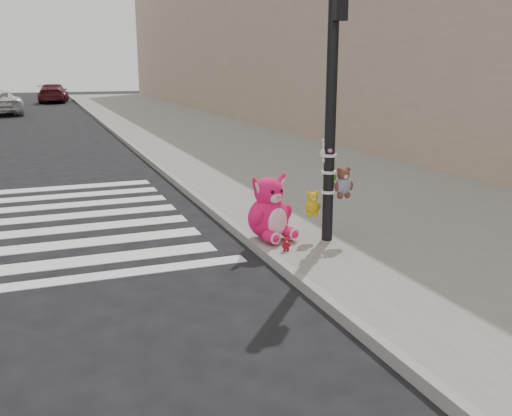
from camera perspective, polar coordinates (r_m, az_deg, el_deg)
name	(u,v)px	position (r m, az deg, el deg)	size (l,w,h in m)	color
ground	(192,323)	(6.36, -6.46, -11.34)	(120.00, 120.00, 0.00)	black
sidewalk_near	(269,157)	(17.05, 1.31, 5.10)	(7.00, 80.00, 0.14)	slate
curb_edge	(154,164)	(16.08, -10.18, 4.33)	(0.12, 80.00, 0.15)	gray
bld_near	(297,16)	(28.30, 4.16, 18.62)	(5.00, 60.00, 10.00)	tan
signal_pole	(331,135)	(8.47, 7.51, 7.23)	(0.72, 0.48, 4.00)	black
pink_bunny	(270,212)	(8.66, 1.39, -0.45)	(0.79, 0.87, 1.01)	#F91561
red_teddy	(286,244)	(8.18, 3.01, -3.60)	(0.14, 0.10, 0.20)	#AA111A
car_maroon_near	(53,93)	(46.73, -19.61, 10.77)	(1.96, 4.83, 1.40)	#561820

